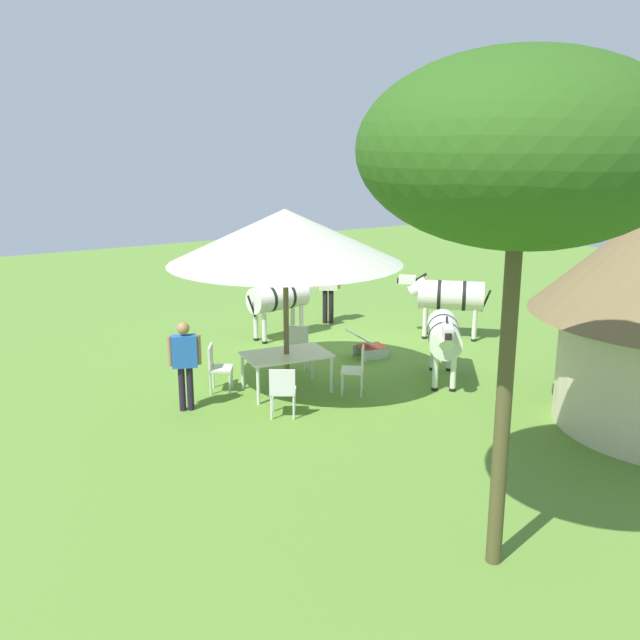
# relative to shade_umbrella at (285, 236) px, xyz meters

# --- Properties ---
(ground_plane) EXTENTS (36.00, 36.00, 0.00)m
(ground_plane) POSITION_rel_shade_umbrella_xyz_m (-2.03, -1.51, -2.95)
(ground_plane) COLOR olive
(shade_umbrella) EXTENTS (4.28, 4.28, 3.44)m
(shade_umbrella) POSITION_rel_shade_umbrella_xyz_m (0.00, 0.00, 0.00)
(shade_umbrella) COLOR brown
(shade_umbrella) RESTS_ON ground_plane
(patio_dining_table) EXTENTS (1.68, 1.16, 0.74)m
(patio_dining_table) POSITION_rel_shade_umbrella_xyz_m (0.00, 0.00, -2.28)
(patio_dining_table) COLOR silver
(patio_dining_table) RESTS_ON ground_plane
(patio_chair_west_end) EXTENTS (0.58, 0.59, 0.90)m
(patio_chair_west_end) POSITION_rel_shade_umbrella_xyz_m (1.15, -0.67, -2.43)
(patio_chair_west_end) COLOR silver
(patio_chair_west_end) RESTS_ON ground_plane
(patio_chair_near_hut) EXTENTS (0.59, 0.59, 0.90)m
(patio_chair_near_hut) POSITION_rel_shade_umbrella_xyz_m (0.69, 1.13, -2.43)
(patio_chair_near_hut) COLOR white
(patio_chair_near_hut) RESTS_ON ground_plane
(patio_chair_east_end) EXTENTS (0.60, 0.60, 0.90)m
(patio_chair_east_end) POSITION_rel_shade_umbrella_xyz_m (-1.07, 0.79, -2.43)
(patio_chair_east_end) COLOR silver
(patio_chair_east_end) RESTS_ON ground_plane
(patio_chair_near_lawn) EXTENTS (0.60, 0.60, 0.90)m
(patio_chair_near_lawn) POSITION_rel_shade_umbrella_xyz_m (-0.81, -1.05, -2.43)
(patio_chair_near_lawn) COLOR silver
(patio_chair_near_lawn) RESTS_ON ground_plane
(guest_beside_umbrella) EXTENTS (0.55, 0.33, 1.61)m
(guest_beside_umbrella) POSITION_rel_shade_umbrella_xyz_m (1.99, -0.04, -1.98)
(guest_beside_umbrella) COLOR black
(guest_beside_umbrella) RESTS_ON ground_plane
(standing_watcher) EXTENTS (0.55, 0.44, 1.76)m
(standing_watcher) POSITION_rel_shade_umbrella_xyz_m (-3.32, -3.93, -1.89)
(standing_watcher) COLOR black
(standing_watcher) RESTS_ON ground_plane
(striped_lounge_chair) EXTENTS (0.87, 0.64, 0.62)m
(striped_lounge_chair) POSITION_rel_shade_umbrella_xyz_m (-2.54, -1.00, -2.70)
(striped_lounge_chair) COLOR #D65538
(striped_lounge_chair) RESTS_ON ground_plane
(zebra_nearest_camera) EXTENTS (1.79, 1.67, 1.56)m
(zebra_nearest_camera) POSITION_rel_shade_umbrella_xyz_m (-5.06, -1.29, -1.92)
(zebra_nearest_camera) COLOR silver
(zebra_nearest_camera) RESTS_ON ground_plane
(zebra_by_umbrella) EXTENTS (1.59, 1.91, 1.47)m
(zebra_by_umbrella) POSITION_rel_shade_umbrella_xyz_m (-2.90, 1.08, -2.01)
(zebra_by_umbrella) COLOR silver
(zebra_by_umbrella) RESTS_ON ground_plane
(zebra_toward_hut) EXTENTS (2.13, 0.86, 1.52)m
(zebra_toward_hut) POSITION_rel_shade_umbrella_xyz_m (-1.64, -3.36, -1.97)
(zebra_toward_hut) COLOR silver
(zebra_toward_hut) RESTS_ON ground_plane
(acacia_tree_behind_hut) EXTENTS (3.27, 3.27, 5.56)m
(acacia_tree_behind_hut) POSITION_rel_shade_umbrella_xyz_m (0.65, 6.17, 1.62)
(acacia_tree_behind_hut) COLOR #4E4927
(acacia_tree_behind_hut) RESTS_ON ground_plane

